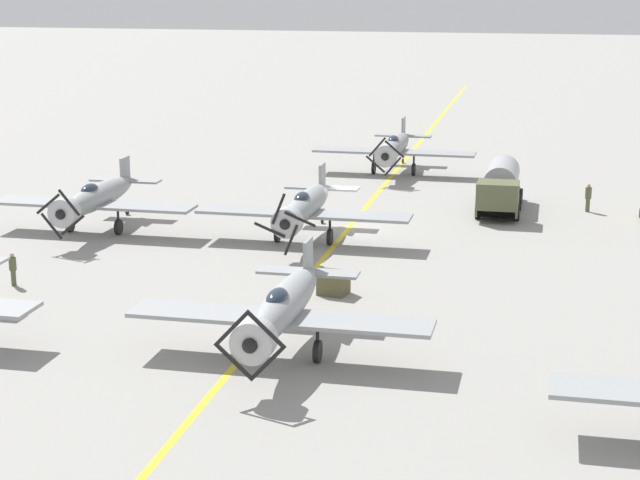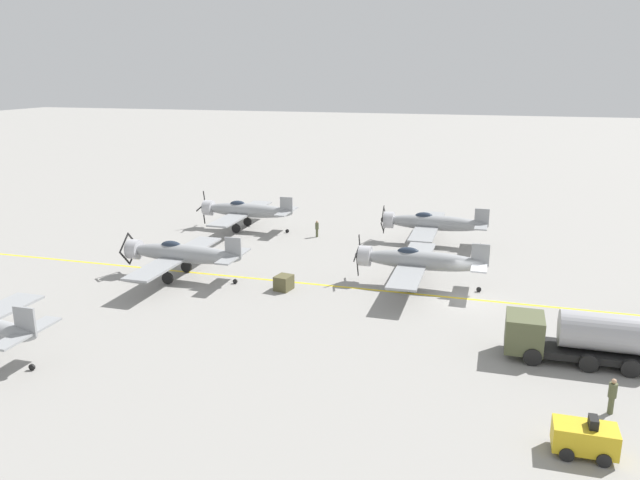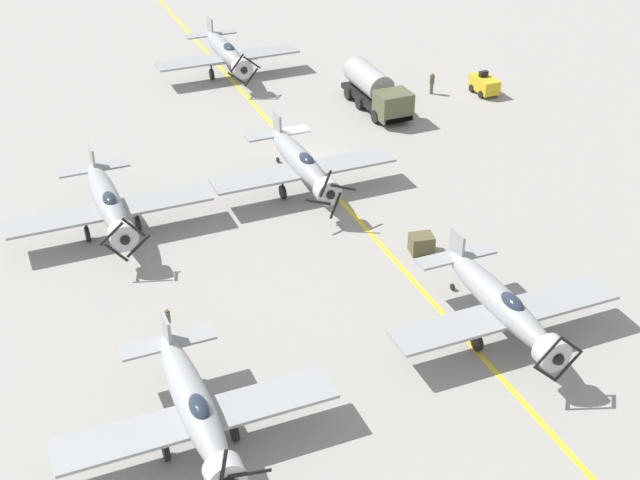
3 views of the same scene
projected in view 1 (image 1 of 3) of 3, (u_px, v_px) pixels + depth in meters
The scene contains 10 objects.
ground_plane at pixel (350, 227), 63.44m from camera, with size 400.00×400.00×0.00m, color gray.
taxiway_stripe at pixel (350, 227), 63.44m from camera, with size 0.30×160.00×0.01m, color yellow.
airplane_mid_center at pixel (305, 207), 59.48m from camera, with size 12.00×9.98×3.70m.
airplane_near_center at pixel (395, 147), 79.37m from camera, with size 12.00×9.98×3.65m.
airplane_far_center at pixel (282, 308), 41.76m from camera, with size 12.00×9.98×3.65m.
airplane_mid_right at pixel (95, 198), 61.73m from camera, with size 12.00×9.98×3.65m.
fuel_tanker at pixel (500, 188), 67.24m from camera, with size 2.68×8.00×2.98m.
ground_crew_walking at pixel (13, 268), 51.47m from camera, with size 0.36×0.36×1.63m.
ground_crew_inspecting at pixel (588, 197), 67.13m from camera, with size 0.39×0.39×1.80m.
supply_crate_by_tanker at pixel (333, 283), 50.21m from camera, with size 1.31×1.10×1.10m, color brown.
Camera 1 is at (-11.59, 60.60, 14.88)m, focal length 60.00 mm.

